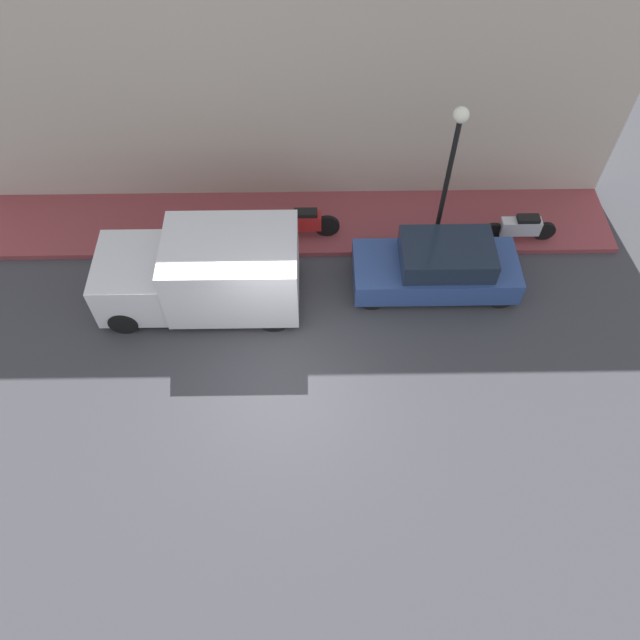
% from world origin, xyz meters
% --- Properties ---
extents(ground_plane, '(60.00, 60.00, 0.00)m').
position_xyz_m(ground_plane, '(0.00, 0.00, 0.00)').
color(ground_plane, '#38383D').
extents(sidewalk, '(2.31, 17.30, 0.15)m').
position_xyz_m(sidewalk, '(4.98, 0.00, 0.08)').
color(sidewalk, brown).
rests_on(sidewalk, ground_plane).
extents(building_facade, '(0.30, 17.30, 6.94)m').
position_xyz_m(building_facade, '(6.29, 0.00, 3.47)').
color(building_facade, '#B2A899').
rests_on(building_facade, ground_plane).
extents(parked_car, '(1.64, 4.02, 1.40)m').
position_xyz_m(parked_car, '(2.86, -3.71, 0.66)').
color(parked_car, '#2D4784').
rests_on(parked_car, ground_plane).
extents(delivery_van, '(2.10, 4.72, 2.00)m').
position_xyz_m(delivery_van, '(2.47, 1.96, 1.01)').
color(delivery_van, silver).
rests_on(delivery_van, ground_plane).
extents(scooter_silver, '(0.30, 1.93, 0.80)m').
position_xyz_m(scooter_silver, '(4.24, -6.04, 0.58)').
color(scooter_silver, '#B7B7BF').
rests_on(scooter_silver, sidewalk).
extents(motorcycle_red, '(0.30, 2.05, 0.87)m').
position_xyz_m(motorcycle_red, '(4.47, -0.34, 0.63)').
color(motorcycle_red, '#B21E1E').
rests_on(motorcycle_red, sidewalk).
extents(streetlamp, '(0.36, 0.36, 4.09)m').
position_xyz_m(streetlamp, '(4.18, -3.85, 2.98)').
color(streetlamp, black).
rests_on(streetlamp, sidewalk).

